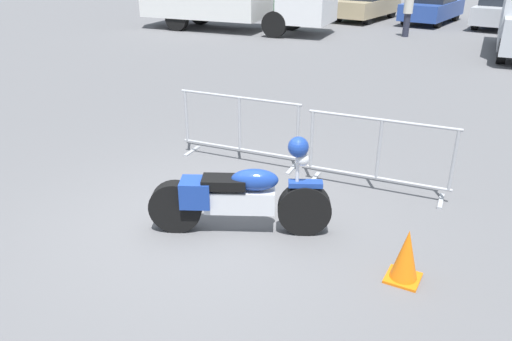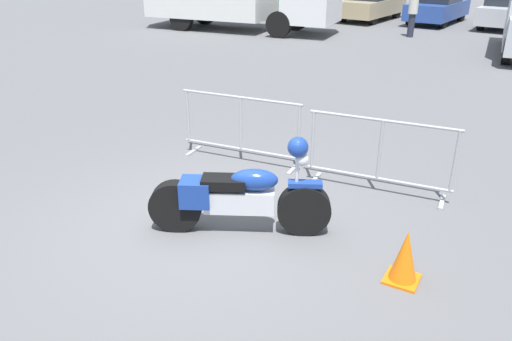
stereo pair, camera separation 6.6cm
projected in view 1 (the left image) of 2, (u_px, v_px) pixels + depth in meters
ground_plane at (206, 226)px, 6.18m from camera, size 120.00×120.00×0.00m
motorcycle at (240, 197)px, 5.89m from camera, size 2.02×1.13×1.23m
crowd_barrier_near at (240, 128)px, 7.84m from camera, size 2.02×0.61×1.07m
crowd_barrier_far at (378, 155)px, 6.86m from camera, size 2.02×0.61×1.07m
parked_car_green at (310, 1)px, 24.21m from camera, size 2.12×4.28×1.40m
parked_car_tan at (366, 4)px, 22.85m from camera, size 2.17×4.37×1.43m
parked_car_blue at (432, 7)px, 21.93m from camera, size 2.12×4.27×1.39m
parked_car_silver at (504, 10)px, 20.74m from camera, size 2.17×4.37×1.43m
pedestrian at (408, 11)px, 18.55m from camera, size 0.39×0.39×1.69m
traffic_cone at (406, 256)px, 5.08m from camera, size 0.34×0.34×0.59m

